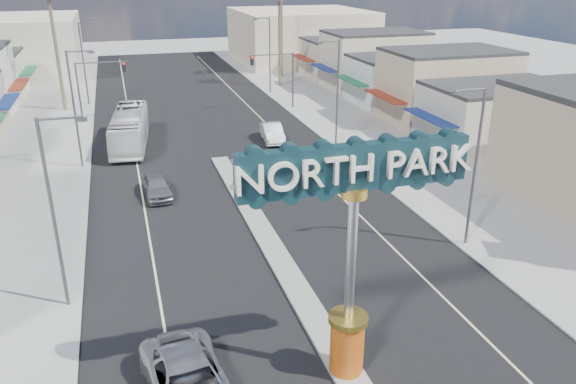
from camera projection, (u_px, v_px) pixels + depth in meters
ground at (217, 155)px, 46.69m from camera, size 160.00×160.00×0.00m
road at (217, 155)px, 46.69m from camera, size 20.00×120.00×0.01m
median_island at (267, 237)px, 32.49m from camera, size 1.30×30.00×0.16m
sidewalk_left at (36, 171)px, 42.89m from camera, size 8.00×120.00×0.12m
sidewalk_right at (371, 140)px, 50.45m from camera, size 8.00×120.00×0.12m
storefront_row_right at (405, 76)px, 63.56m from camera, size 12.00×42.00×6.00m
backdrop_far_left at (4, 46)px, 79.11m from camera, size 20.00×20.00×8.00m
backdrop_far_right at (300, 36)px, 91.00m from camera, size 20.00×20.00×8.00m
gateway_sign at (352, 236)px, 19.63m from camera, size 8.20×1.50×9.15m
traffic_signal_left at (97, 79)px, 55.00m from camera, size 5.09×0.45×6.00m
traffic_signal_right at (277, 70)px, 59.96m from camera, size 5.09×0.45×6.00m
streetlight_l_near at (56, 206)px, 24.25m from camera, size 2.03×0.22×9.00m
streetlight_l_mid at (76, 104)px, 41.97m from camera, size 2.03×0.22×9.00m
streetlight_l_far at (85, 60)px, 61.46m from camera, size 2.03×0.22×9.00m
streetlight_r_near at (474, 160)px, 29.88m from camera, size 2.03×0.22×9.00m
streetlight_r_mid at (336, 87)px, 47.60m from camera, size 2.03×0.22×9.00m
streetlight_r_far at (268, 52)px, 67.09m from camera, size 2.03×0.22×9.00m
palm_right_mid at (279, 0)px, 69.24m from camera, size 2.60×2.60×12.10m
suv_left at (189, 384)px, 20.07m from camera, size 3.46×6.31×1.68m
car_parked_left at (157, 186)px, 38.18m from camera, size 1.94×4.39×1.47m
car_parked_right at (272, 133)px, 50.18m from camera, size 2.14×4.88×1.56m
city_bus at (130, 128)px, 48.68m from camera, size 3.83×11.38×3.11m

